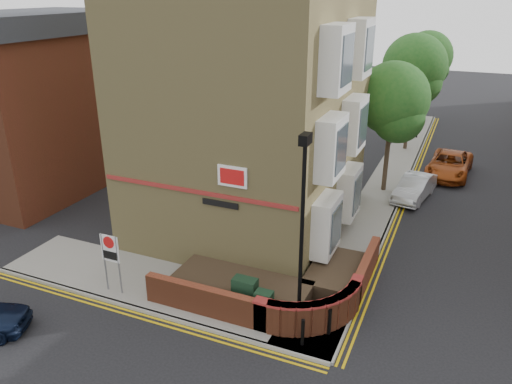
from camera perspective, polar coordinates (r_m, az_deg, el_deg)
The scene contains 22 objects.
ground at distance 16.11m, azimuth -2.24°, elevation -16.38°, with size 120.00×120.00×0.00m, color black.
pavement_corner at distance 18.59m, azimuth -10.16°, elevation -10.66°, with size 13.00×3.00×0.12m, color gray.
pavement_main at distance 29.28m, azimuth 15.01°, elevation 1.54°, with size 2.00×32.00×0.12m, color gray.
kerb_side at distance 17.59m, azimuth -12.87°, elevation -13.01°, with size 13.00×0.15×0.12m, color gray.
kerb_main_near at distance 29.18m, azimuth 16.94°, elevation 1.25°, with size 0.15×32.00×0.12m, color gray.
yellow_lines_side at distance 17.46m, azimuth -13.34°, elevation -13.57°, with size 13.00×0.28×0.01m, color gold.
yellow_lines_main at distance 29.18m, azimuth 17.41°, elevation 1.08°, with size 0.28×32.00×0.01m, color gold.
corner_building at distance 21.38m, azimuth -0.11°, elevation 11.97°, with size 8.95×10.40×13.60m.
garden_wall at distance 17.95m, azimuth 1.27°, elevation -11.81°, with size 6.80×6.00×1.20m, color brown, non-canonical shape.
lamppost at distance 14.72m, azimuth 5.25°, elevation -4.96°, with size 0.25×0.50×6.30m.
utility_cabinet_large at distance 16.73m, azimuth -1.27°, elevation -11.65°, with size 0.80×0.45×1.20m, color #16311C.
utility_cabinet_small at distance 16.27m, azimuth 0.91°, elevation -12.97°, with size 0.55×0.40×1.10m, color #16311C.
bollard_near at distance 15.47m, azimuth 5.36°, elevation -15.67°, with size 0.11×0.11×0.90m, color black.
bollard_far at distance 15.97m, azimuth 8.40°, elevation -14.47°, with size 0.11×0.11×0.90m, color black.
zone_sign at distance 17.92m, azimuth -16.30°, elevation -6.72°, with size 0.72×0.07×2.20m.
side_building at distance 28.71m, azimuth -23.28°, elevation 9.45°, with size 6.40×10.40×9.00m.
tree_near at distance 26.14m, azimuth 15.32°, elevation 9.69°, with size 3.64×3.65×6.70m.
tree_mid at distance 33.88m, azimuth 17.61°, elevation 13.04°, with size 4.03×4.03×7.42m.
tree_far at distance 41.81m, azimuth 18.93°, elevation 14.08°, with size 3.81×3.81×7.00m.
traffic_light_assembly at distance 37.15m, azimuth 18.35°, elevation 9.89°, with size 0.20×0.16×4.20m.
silver_car_near at distance 26.73m, azimuth 17.67°, elevation 0.49°, with size 1.29×3.71×1.22m, color #B2B5BA.
red_car_main at distance 30.78m, azimuth 21.24°, elevation 2.97°, with size 2.20×4.78×1.33m, color #953B10.
Camera 1 is at (5.54, -11.29, 10.07)m, focal length 35.00 mm.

